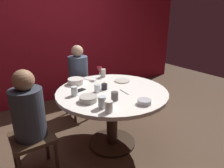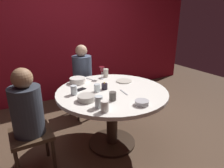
{
  "view_description": "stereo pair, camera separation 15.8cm",
  "coord_description": "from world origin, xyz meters",
  "px_view_note": "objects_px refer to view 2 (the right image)",
  "views": [
    {
      "loc": [
        -1.25,
        -1.85,
        1.62
      ],
      "look_at": [
        0.0,
        0.0,
        0.83
      ],
      "focal_mm": 32.21,
      "sensor_mm": 36.0,
      "label": 1
    },
    {
      "loc": [
        -1.11,
        -1.94,
        1.62
      ],
      "look_at": [
        0.0,
        0.0,
        0.83
      ],
      "focal_mm": 32.21,
      "sensor_mm": 36.0,
      "label": 2
    }
  ],
  "objects_px": {
    "dinner_plate": "(124,81)",
    "cup_center_front": "(99,102)",
    "cup_by_right_diner": "(105,106)",
    "cup_beside_wine": "(113,96)",
    "dining_table": "(112,102)",
    "candle_holder": "(104,86)",
    "cup_far_edge": "(106,73)",
    "bowl_serving_large": "(142,103)",
    "cup_near_candle": "(97,88)",
    "cell_phone": "(80,90)",
    "seated_diner_left": "(27,111)",
    "seated_diner_back": "(82,73)",
    "wine_glass": "(102,70)",
    "bowl_small_white": "(78,80)",
    "bowl_salad_center": "(87,98)",
    "cup_by_left_diner": "(74,90)"
  },
  "relations": [
    {
      "from": "dinner_plate",
      "to": "cup_center_front",
      "type": "height_order",
      "value": "cup_center_front"
    },
    {
      "from": "cup_by_right_diner",
      "to": "cup_beside_wine",
      "type": "xyz_separation_m",
      "value": [
        0.2,
        0.19,
        -0.01
      ]
    },
    {
      "from": "dining_table",
      "to": "cup_center_front",
      "type": "height_order",
      "value": "cup_center_front"
    },
    {
      "from": "candle_holder",
      "to": "cup_center_front",
      "type": "xyz_separation_m",
      "value": [
        -0.28,
        -0.41,
        0.02
      ]
    },
    {
      "from": "cup_center_front",
      "to": "cup_far_edge",
      "type": "bearing_deg",
      "value": 57.84
    },
    {
      "from": "bowl_serving_large",
      "to": "cup_near_candle",
      "type": "bearing_deg",
      "value": 112.55
    },
    {
      "from": "bowl_serving_large",
      "to": "cup_beside_wine",
      "type": "xyz_separation_m",
      "value": [
        -0.2,
        0.25,
        0.02
      ]
    },
    {
      "from": "cell_phone",
      "to": "cup_center_front",
      "type": "xyz_separation_m",
      "value": [
        -0.01,
        -0.54,
        0.05
      ]
    },
    {
      "from": "seated_diner_left",
      "to": "cup_center_front",
      "type": "distance_m",
      "value": 0.71
    },
    {
      "from": "seated_diner_back",
      "to": "wine_glass",
      "type": "height_order",
      "value": "seated_diner_back"
    },
    {
      "from": "bowl_small_white",
      "to": "dinner_plate",
      "type": "bearing_deg",
      "value": -23.86
    },
    {
      "from": "wine_glass",
      "to": "cup_center_front",
      "type": "xyz_separation_m",
      "value": [
        -0.44,
        -0.79,
        -0.07
      ]
    },
    {
      "from": "seated_diner_back",
      "to": "cup_far_edge",
      "type": "bearing_deg",
      "value": 23.69
    },
    {
      "from": "seated_diner_left",
      "to": "bowl_small_white",
      "type": "height_order",
      "value": "seated_diner_left"
    },
    {
      "from": "bowl_small_white",
      "to": "bowl_salad_center",
      "type": "bearing_deg",
      "value": -101.68
    },
    {
      "from": "dining_table",
      "to": "cup_far_edge",
      "type": "distance_m",
      "value": 0.58
    },
    {
      "from": "dining_table",
      "to": "seated_diner_back",
      "type": "relative_size",
      "value": 1.14
    },
    {
      "from": "bowl_salad_center",
      "to": "dinner_plate",
      "type": "bearing_deg",
      "value": 25.59
    },
    {
      "from": "seated_diner_back",
      "to": "cup_beside_wine",
      "type": "height_order",
      "value": "seated_diner_back"
    },
    {
      "from": "bowl_small_white",
      "to": "seated_diner_left",
      "type": "bearing_deg",
      "value": -146.87
    },
    {
      "from": "dining_table",
      "to": "wine_glass",
      "type": "relative_size",
      "value": 7.52
    },
    {
      "from": "dinner_plate",
      "to": "bowl_salad_center",
      "type": "bearing_deg",
      "value": -154.41
    },
    {
      "from": "cup_near_candle",
      "to": "seated_diner_back",
      "type": "bearing_deg",
      "value": 79.17
    },
    {
      "from": "seated_diner_back",
      "to": "bowl_salad_center",
      "type": "relative_size",
      "value": 6.17
    },
    {
      "from": "dinner_plate",
      "to": "cup_near_candle",
      "type": "relative_size",
      "value": 2.31
    },
    {
      "from": "cup_near_candle",
      "to": "cup_beside_wine",
      "type": "height_order",
      "value": "cup_beside_wine"
    },
    {
      "from": "wine_glass",
      "to": "cup_by_left_diner",
      "type": "relative_size",
      "value": 1.65
    },
    {
      "from": "cup_center_front",
      "to": "cup_beside_wine",
      "type": "xyz_separation_m",
      "value": [
        0.2,
        0.08,
        -0.01
      ]
    },
    {
      "from": "seated_diner_left",
      "to": "cup_center_front",
      "type": "xyz_separation_m",
      "value": [
        0.62,
        -0.33,
        0.09
      ]
    },
    {
      "from": "bowl_salad_center",
      "to": "cup_far_edge",
      "type": "xyz_separation_m",
      "value": [
        0.57,
        0.63,
        0.03
      ]
    },
    {
      "from": "seated_diner_back",
      "to": "cup_near_candle",
      "type": "xyz_separation_m",
      "value": [
        -0.17,
        -0.89,
        0.07
      ]
    },
    {
      "from": "seated_diner_left",
      "to": "cup_beside_wine",
      "type": "height_order",
      "value": "seated_diner_left"
    },
    {
      "from": "bowl_serving_large",
      "to": "cup_far_edge",
      "type": "bearing_deg",
      "value": 82.63
    },
    {
      "from": "seated_diner_left",
      "to": "cup_far_edge",
      "type": "xyz_separation_m",
      "value": [
        1.15,
        0.51,
        0.09
      ]
    },
    {
      "from": "dinner_plate",
      "to": "seated_diner_back",
      "type": "bearing_deg",
      "value": 112.44
    },
    {
      "from": "cell_phone",
      "to": "cup_by_left_diner",
      "type": "height_order",
      "value": "cup_by_left_diner"
    },
    {
      "from": "seated_diner_back",
      "to": "cup_by_right_diner",
      "type": "height_order",
      "value": "seated_diner_back"
    },
    {
      "from": "seated_diner_back",
      "to": "candle_holder",
      "type": "bearing_deg",
      "value": -4.04
    },
    {
      "from": "bowl_small_white",
      "to": "bowl_serving_large",
      "type": "bearing_deg",
      "value": -71.39
    },
    {
      "from": "bowl_salad_center",
      "to": "cup_beside_wine",
      "type": "height_order",
      "value": "cup_beside_wine"
    },
    {
      "from": "seated_diner_back",
      "to": "cup_far_edge",
      "type": "relative_size",
      "value": 9.86
    },
    {
      "from": "cup_near_candle",
      "to": "cup_by_right_diner",
      "type": "height_order",
      "value": "cup_by_right_diner"
    },
    {
      "from": "wine_glass",
      "to": "cup_beside_wine",
      "type": "bearing_deg",
      "value": -108.56
    },
    {
      "from": "cup_center_front",
      "to": "wine_glass",
      "type": "bearing_deg",
      "value": 60.79
    },
    {
      "from": "seated_diner_left",
      "to": "candle_holder",
      "type": "distance_m",
      "value": 0.9
    },
    {
      "from": "cup_near_candle",
      "to": "cell_phone",
      "type": "bearing_deg",
      "value": 135.8
    },
    {
      "from": "dinner_plate",
      "to": "cup_by_right_diner",
      "type": "relative_size",
      "value": 1.93
    },
    {
      "from": "cup_beside_wine",
      "to": "dining_table",
      "type": "bearing_deg",
      "value": 61.51
    },
    {
      "from": "dining_table",
      "to": "cup_far_edge",
      "type": "relative_size",
      "value": 11.19
    },
    {
      "from": "seated_diner_left",
      "to": "cup_by_left_diner",
      "type": "distance_m",
      "value": 0.54
    }
  ]
}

